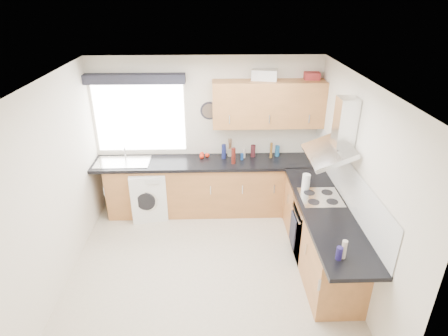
{
  "coord_description": "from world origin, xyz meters",
  "views": [
    {
      "loc": [
        0.1,
        -3.9,
        3.41
      ],
      "look_at": [
        0.25,
        0.85,
        1.1
      ],
      "focal_mm": 30.0,
      "sensor_mm": 36.0,
      "label": 1
    }
  ],
  "objects_px": {
    "oven": "(316,229)",
    "washing_machine": "(149,193)",
    "extractor_hood": "(337,137)",
    "upper_cabinets": "(268,104)"
  },
  "relations": [
    {
      "from": "extractor_hood",
      "to": "upper_cabinets",
      "type": "relative_size",
      "value": 0.46
    },
    {
      "from": "upper_cabinets",
      "to": "washing_machine",
      "type": "xyz_separation_m",
      "value": [
        -1.91,
        -0.23,
        -1.4
      ]
    },
    {
      "from": "oven",
      "to": "extractor_hood",
      "type": "bearing_deg",
      "value": -0.0
    },
    {
      "from": "oven",
      "to": "washing_machine",
      "type": "bearing_deg",
      "value": 155.87
    },
    {
      "from": "oven",
      "to": "washing_machine",
      "type": "distance_m",
      "value": 2.69
    },
    {
      "from": "extractor_hood",
      "to": "upper_cabinets",
      "type": "xyz_separation_m",
      "value": [
        -0.65,
        1.33,
        0.03
      ]
    },
    {
      "from": "oven",
      "to": "upper_cabinets",
      "type": "distance_m",
      "value": 1.99
    },
    {
      "from": "extractor_hood",
      "to": "washing_machine",
      "type": "relative_size",
      "value": 0.97
    },
    {
      "from": "extractor_hood",
      "to": "washing_machine",
      "type": "xyz_separation_m",
      "value": [
        -2.56,
        1.1,
        -1.37
      ]
    },
    {
      "from": "oven",
      "to": "extractor_hood",
      "type": "distance_m",
      "value": 1.35
    }
  ]
}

